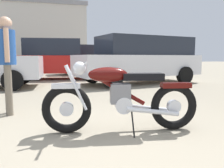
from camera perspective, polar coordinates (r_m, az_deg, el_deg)
The scene contains 8 objects.
ground_plane at distance 2.81m, azimuth -1.51°, elevation -13.94°, with size 80.00×80.00×0.00m, color gray.
vintage_motorcycle at distance 3.08m, azimuth 2.08°, elevation -3.42°, with size 2.05×0.72×0.94m.
bystander at distance 4.34m, azimuth -24.44°, elevation 6.44°, with size 0.30×0.46×1.66m.
blue_hatchback_right at distance 10.86m, azimuth -13.30°, elevation 6.07°, with size 4.15×2.38×1.78m.
silver_sedan_mid at distance 13.72m, azimuth -4.51°, elevation 5.96°, with size 4.21×1.95×1.67m.
white_estate_far at distance 19.92m, azimuth -12.62°, elevation 6.25°, with size 4.15×2.39×1.78m.
red_hatchback_near at distance 8.85m, azimuth 7.03°, elevation 6.26°, with size 4.88×2.41×1.74m.
industrial_building at distance 33.87m, azimuth -22.87°, elevation 10.97°, with size 18.60×12.28×17.25m.
Camera 1 is at (-0.81, -2.51, 0.99)m, focal length 37.23 mm.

